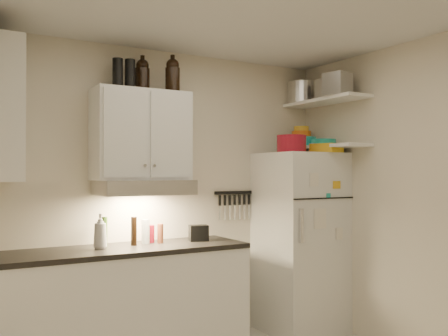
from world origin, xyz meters
TOP-DOWN VIEW (x-y plane):
  - ceiling at (0.00, 0.00)m, footprint 3.20×3.00m
  - back_wall at (0.00, 1.51)m, footprint 3.20×0.02m
  - right_wall at (1.61, 0.00)m, footprint 0.02×3.00m
  - base_cabinet at (-0.55, 1.20)m, footprint 2.10×0.60m
  - countertop at (-0.55, 1.20)m, footprint 2.10×0.62m
  - upper_cabinet at (-0.30, 1.33)m, footprint 0.80×0.33m
  - range_hood at (-0.30, 1.27)m, footprint 0.76×0.46m
  - fridge at (1.25, 1.16)m, footprint 0.70×0.68m
  - shelf_hi at (1.45, 1.02)m, footprint 0.30×0.95m
  - shelf_lo at (1.45, 1.02)m, footprint 0.30×0.95m
  - knife_strip at (0.70, 1.49)m, footprint 0.42×0.02m
  - dutch_oven at (1.05, 1.03)m, footprint 0.28×0.28m
  - book_stack at (1.37, 0.92)m, footprint 0.25×0.29m
  - spice_jar at (1.29, 1.03)m, footprint 0.07×0.07m
  - stock_pot at (1.45, 1.37)m, footprint 0.33×0.33m
  - tin_a at (1.46, 0.99)m, footprint 0.22×0.20m
  - tin_b at (1.38, 0.78)m, footprint 0.24×0.24m
  - bowl_teal at (1.43, 1.31)m, footprint 0.24×0.24m
  - bowl_orange at (1.41, 1.33)m, footprint 0.19×0.19m
  - bowl_yellow at (1.41, 1.33)m, footprint 0.15×0.15m
  - plates at (1.43, 1.02)m, footprint 0.29×0.29m
  - growler_a at (-0.27, 1.40)m, footprint 0.15×0.15m
  - growler_b at (-0.04, 1.27)m, footprint 0.16×0.16m
  - thermos_a at (-0.40, 1.32)m, footprint 0.10×0.10m
  - thermos_b at (-0.51, 1.33)m, footprint 0.10×0.10m
  - soap_bottle at (-0.68, 1.20)m, footprint 0.13×0.13m
  - pepper_mill at (-0.15, 1.27)m, footprint 0.06×0.06m
  - oil_bottle at (-0.60, 1.35)m, footprint 0.06×0.06m
  - vinegar_bottle at (-0.39, 1.25)m, footprint 0.06×0.06m
  - clear_bottle at (-0.27, 1.30)m, footprint 0.08×0.08m
  - red_jar at (-0.22, 1.34)m, footprint 0.10×0.10m
  - caddy at (0.19, 1.23)m, footprint 0.18×0.15m

SIDE VIEW (x-z plane):
  - base_cabinet at x=-0.55m, z-range 0.00..0.88m
  - fridge at x=1.25m, z-range 0.00..1.70m
  - countertop at x=-0.55m, z-range 0.88..0.92m
  - caddy at x=0.19m, z-range 0.92..1.06m
  - red_jar at x=-0.22m, z-range 0.92..1.07m
  - pepper_mill at x=-0.15m, z-range 0.92..1.08m
  - clear_bottle at x=-0.27m, z-range 0.92..1.12m
  - vinegar_bottle at x=-0.39m, z-range 0.92..1.15m
  - oil_bottle at x=-0.60m, z-range 0.92..1.15m
  - soap_bottle at x=-0.68m, z-range 0.92..1.22m
  - back_wall at x=0.00m, z-range 0.00..2.60m
  - right_wall at x=1.61m, z-range 0.00..2.60m
  - knife_strip at x=0.70m, z-range 1.31..1.33m
  - range_hood at x=-0.30m, z-range 1.33..1.45m
  - book_stack at x=1.37m, z-range 1.70..1.78m
  - spice_jar at x=1.29m, z-range 1.70..1.79m
  - shelf_lo at x=1.45m, z-range 1.75..1.77m
  - dutch_oven at x=1.05m, z-range 1.70..1.86m
  - plates at x=1.43m, z-range 1.77..1.83m
  - bowl_teal at x=1.43m, z-range 1.77..1.87m
  - upper_cabinet at x=-0.30m, z-range 1.45..2.20m
  - bowl_orange at x=1.41m, z-range 1.87..1.93m
  - bowl_yellow at x=1.41m, z-range 1.93..1.98m
  - shelf_hi at x=1.45m, z-range 2.19..2.22m
  - tin_a at x=1.46m, z-range 2.21..2.41m
  - tin_b at x=1.38m, z-range 2.21..2.42m
  - thermos_b at x=-0.51m, z-range 2.20..2.45m
  - thermos_a at x=-0.40m, z-range 2.20..2.45m
  - stock_pot at x=1.45m, z-range 2.21..2.43m
  - growler_a at x=-0.27m, z-range 2.20..2.49m
  - growler_b at x=-0.04m, z-range 2.20..2.49m
  - ceiling at x=0.00m, z-range 2.60..2.62m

